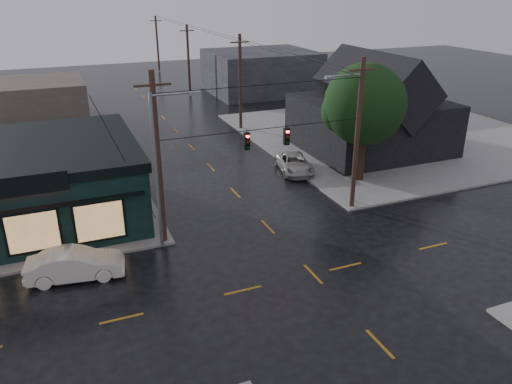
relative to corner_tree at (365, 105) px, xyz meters
name	(u,v)px	position (x,y,z in m)	size (l,w,h in m)	color
ground_plane	(313,274)	(-9.78, -10.65, -5.99)	(160.00, 160.00, 0.00)	black
sidewalk_ne	(393,134)	(10.22, 9.35, -5.92)	(28.00, 28.00, 0.15)	slate
pizza_shop	(5,185)	(-24.78, 2.29, -3.44)	(16.30, 12.34, 4.90)	black
ne_building	(373,102)	(5.22, 6.35, -1.52)	(12.60, 11.60, 8.75)	black
corner_tree	(365,105)	(0.00, 0.00, 0.00)	(6.09, 6.09, 8.92)	black
utility_pole_nw	(165,242)	(-16.28, -4.15, -5.99)	(2.00, 0.32, 10.15)	black
utility_pole_ne	(351,208)	(-3.28, -4.15, -5.99)	(2.00, 0.32, 10.15)	black
utility_pole_far_a	(241,129)	(-3.28, 17.35, -5.99)	(2.00, 0.32, 9.65)	black
utility_pole_far_b	(190,93)	(-3.28, 37.35, -5.99)	(2.00, 0.32, 9.15)	black
utility_pole_far_c	(159,71)	(-3.28, 57.35, -5.99)	(2.00, 0.32, 9.15)	black
span_signal_assembly	(267,138)	(-9.68, -4.15, -0.30)	(13.00, 0.48, 1.23)	black
streetlight_nw	(163,248)	(-16.58, -4.85, -5.99)	(5.40, 0.30, 9.15)	gray
streetlight_ne	(352,203)	(-2.78, -3.45, -5.99)	(5.40, 0.30, 9.15)	gray
bg_building_west	(28,102)	(-23.78, 29.35, -3.79)	(12.00, 10.00, 4.40)	#41372F
bg_building_east	(261,72)	(6.22, 34.35, -3.19)	(14.00, 12.00, 5.60)	#232327
sedan_cream	(75,265)	(-21.41, -6.27, -5.18)	(1.72, 4.93, 1.62)	silver
suv_silver	(294,164)	(-3.78, 3.69, -5.29)	(2.34, 5.06, 1.41)	#A09C94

